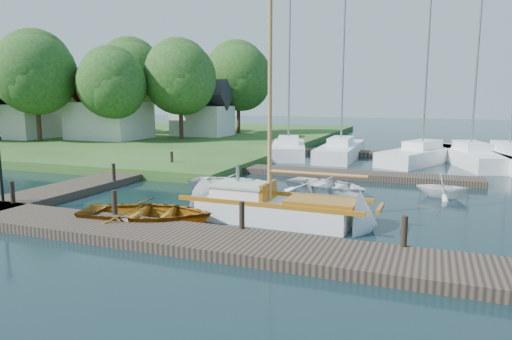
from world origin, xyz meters
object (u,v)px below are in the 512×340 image
(tree_2, at_px, (112,83))
(tree_7, at_px, (239,76))
(mooring_post_3, at_px, (404,231))
(dinghy, at_px, (146,210))
(mooring_post_5, at_px, (172,159))
(sailboat, at_px, (280,211))
(tree_5, at_px, (55,84))
(tree_1, at_px, (36,73))
(tender_a, at_px, (233,181))
(tender_c, at_px, (327,183))
(marina_boat_2, at_px, (422,154))
(mooring_post_0, at_px, (12,192))
(mooring_post_2, at_px, (242,215))
(house_c, at_px, (203,114))
(mooring_post_1, at_px, (115,202))
(marina_boat_3, at_px, (470,155))
(house_a, at_px, (109,111))
(mooring_post_4, at_px, (114,172))
(tree_4, at_px, (131,75))
(marina_boat_1, at_px, (341,149))
(marina_boat_0, at_px, (288,148))
(marina_boat_4, at_px, (509,156))
(house_b, at_px, (22,112))
(tree_3, at_px, (180,77))
(tender_d, at_px, (443,184))

(tree_2, bearing_deg, tree_7, 63.43)
(mooring_post_3, height_order, dinghy, mooring_post_3)
(mooring_post_5, xyz_separation_m, tree_2, (-11.00, 9.05, 4.55))
(sailboat, height_order, tree_5, sailboat)
(tree_1, distance_m, tree_2, 6.38)
(dinghy, relative_size, tender_a, 1.09)
(tender_c, bearing_deg, marina_boat_2, 3.15)
(mooring_post_0, relative_size, mooring_post_3, 1.00)
(tree_1, bearing_deg, mooring_post_2, -33.77)
(house_c, bearing_deg, tree_7, 63.69)
(mooring_post_1, distance_m, tender_c, 9.13)
(sailboat, height_order, marina_boat_3, marina_boat_3)
(mooring_post_5, height_order, house_a, house_a)
(mooring_post_4, relative_size, tree_4, 0.08)
(sailboat, height_order, tree_2, sailboat)
(marina_boat_1, distance_m, tree_2, 19.28)
(marina_boat_0, height_order, house_a, marina_boat_0)
(marina_boat_2, height_order, tree_1, marina_boat_2)
(mooring_post_5, relative_size, sailboat, 0.08)
(sailboat, relative_size, tender_a, 2.48)
(mooring_post_1, distance_m, mooring_post_4, 6.40)
(marina_boat_1, bearing_deg, marina_boat_3, -94.46)
(mooring_post_3, distance_m, marina_boat_1, 20.00)
(marina_boat_2, bearing_deg, tender_c, -174.20)
(mooring_post_1, xyz_separation_m, mooring_post_4, (-4.00, 5.00, 0.00))
(mooring_post_3, relative_size, marina_boat_1, 0.07)
(mooring_post_4, distance_m, marina_boat_0, 14.25)
(marina_boat_4, bearing_deg, mooring_post_4, 120.45)
(tree_5, bearing_deg, dinghy, -41.47)
(marina_boat_1, distance_m, tree_1, 25.41)
(dinghy, distance_m, tender_a, 6.09)
(tree_1, bearing_deg, marina_boat_1, 5.16)
(mooring_post_1, relative_size, mooring_post_5, 1.00)
(marina_boat_1, relative_size, marina_boat_3, 0.86)
(mooring_post_2, xyz_separation_m, marina_boat_3, (7.27, 18.85, -0.12))
(sailboat, bearing_deg, mooring_post_0, -165.97)
(house_b, relative_size, tree_1, 0.63)
(marina_boat_4, xyz_separation_m, tree_7, (-22.92, 11.80, 5.64))
(mooring_post_5, bearing_deg, mooring_post_3, -37.57)
(tree_4, bearing_deg, tender_c, -38.91)
(mooring_post_2, relative_size, sailboat, 0.08)
(mooring_post_4, distance_m, mooring_post_5, 5.00)
(house_a, xyz_separation_m, tree_3, (6.00, 2.05, 2.85))
(marina_boat_2, bearing_deg, tender_a, 171.89)
(mooring_post_4, relative_size, marina_boat_4, 0.07)
(marina_boat_3, height_order, marina_boat_4, marina_boat_3)
(tender_d, distance_m, tree_7, 30.36)
(mooring_post_0, height_order, tender_a, mooring_post_0)
(tree_3, bearing_deg, marina_boat_3, -10.44)
(mooring_post_2, height_order, dinghy, mooring_post_2)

